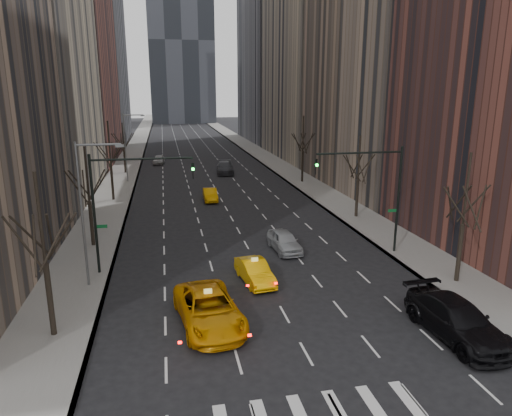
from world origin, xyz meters
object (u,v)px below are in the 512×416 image
taxi_sedan (255,272)px  silver_sedan_ahead (284,241)px  taxi_suv (209,309)px  parked_suv_black (456,320)px

taxi_sedan → silver_sedan_ahead: (3.43, 5.46, 0.05)m
taxi_suv → silver_sedan_ahead: size_ratio=1.42×
silver_sedan_ahead → parked_suv_black: parked_suv_black is taller
parked_suv_black → taxi_sedan: bearing=131.0°
taxi_suv → parked_suv_black: (12.02, -3.66, 0.03)m
taxi_sedan → silver_sedan_ahead: size_ratio=0.97×
taxi_suv → silver_sedan_ahead: taxi_suv is taller
taxi_suv → silver_sedan_ahead: (6.87, 10.44, -0.12)m
silver_sedan_ahead → taxi_suv: bearing=-127.4°
silver_sedan_ahead → parked_suv_black: (5.15, -14.10, 0.15)m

